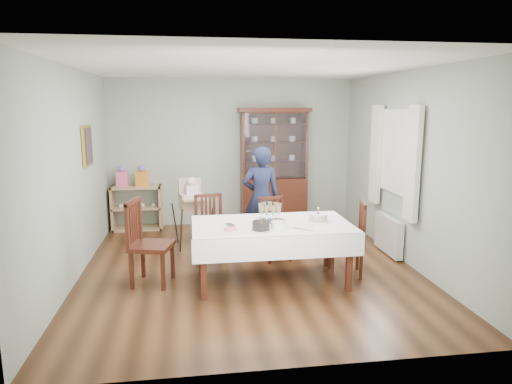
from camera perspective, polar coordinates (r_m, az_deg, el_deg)
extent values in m
plane|color=#593319|center=(6.42, -0.89, -9.42)|extent=(5.00, 5.00, 0.00)
plane|color=#9EAA99|center=(8.55, -3.03, 4.94)|extent=(4.50, 0.00, 4.50)
plane|color=#9EAA99|center=(6.22, -21.97, 2.00)|extent=(0.00, 5.00, 5.00)
plane|color=#9EAA99|center=(6.74, 18.43, 2.85)|extent=(0.00, 5.00, 5.00)
plane|color=white|center=(6.04, -0.97, 15.38)|extent=(5.00, 5.00, 0.00)
cube|color=#401A10|center=(5.73, 1.95, -4.35)|extent=(1.91, 1.06, 0.06)
cube|color=white|center=(5.72, 1.95, -4.01)|extent=(2.01, 1.16, 0.01)
cube|color=#401A10|center=(8.55, 2.18, -1.15)|extent=(1.20, 0.45, 0.90)
cube|color=white|center=(8.22, 2.47, 5.76)|extent=(1.12, 0.01, 1.16)
cube|color=#401A10|center=(8.37, 2.27, 10.24)|extent=(1.30, 0.48, 0.07)
cube|color=tan|center=(8.60, -14.54, -4.38)|extent=(0.90, 0.38, 0.04)
cube|color=tan|center=(8.51, -14.66, -1.90)|extent=(0.90, 0.38, 0.03)
cube|color=tan|center=(8.44, -14.78, 0.61)|extent=(0.90, 0.38, 0.04)
cube|color=tan|center=(8.57, -17.45, -1.97)|extent=(0.04, 0.38, 0.80)
cube|color=tan|center=(8.47, -11.83, -1.84)|extent=(0.04, 0.38, 0.80)
cube|color=gold|center=(6.96, -20.36, 5.44)|extent=(0.04, 0.48, 0.58)
cube|color=white|center=(6.97, 17.22, 4.82)|extent=(0.04, 1.02, 1.22)
cube|color=silver|center=(6.41, 19.03, 3.33)|extent=(0.07, 0.30, 1.55)
cube|color=silver|center=(7.52, 14.76, 4.58)|extent=(0.07, 0.30, 1.55)
cube|color=white|center=(7.18, 16.23, -5.15)|extent=(0.10, 0.80, 0.55)
cube|color=#401A10|center=(6.61, -5.58, -4.91)|extent=(0.49, 0.49, 0.05)
cube|color=#401A10|center=(6.73, -5.99, -2.36)|extent=(0.40, 0.11, 0.50)
cube|color=#401A10|center=(6.65, 2.49, -4.98)|extent=(0.48, 0.48, 0.05)
cube|color=#401A10|center=(6.75, 1.88, -2.57)|extent=(0.38, 0.12, 0.47)
cube|color=#401A10|center=(5.86, -12.90, -6.59)|extent=(0.59, 0.59, 0.05)
cube|color=#401A10|center=(5.86, -15.05, -3.69)|extent=(0.16, 0.46, 0.57)
cube|color=#401A10|center=(6.16, 11.18, -6.05)|extent=(0.53, 0.53, 0.05)
cube|color=#401A10|center=(6.11, 13.15, -3.62)|extent=(0.14, 0.42, 0.52)
imported|color=#161B32|center=(7.12, 0.65, -0.69)|extent=(0.60, 0.40, 1.60)
cube|color=tan|center=(7.31, -8.01, -1.25)|extent=(0.43, 0.39, 0.26)
cube|color=tan|center=(7.27, -8.05, 0.40)|extent=(0.37, 0.14, 0.30)
cube|color=tan|center=(7.29, -8.02, -0.59)|extent=(0.41, 0.25, 0.03)
cube|color=silver|center=(7.28, -8.04, 0.07)|extent=(0.22, 0.19, 0.19)
sphere|color=beige|center=(7.25, -8.07, 1.23)|extent=(0.16, 0.16, 0.16)
cylinder|color=silver|center=(5.78, 1.73, -3.74)|extent=(0.39, 0.39, 0.01)
torus|color=silver|center=(5.78, 1.73, -3.64)|extent=(0.40, 0.40, 0.02)
cylinder|color=white|center=(5.86, 7.75, -3.62)|extent=(0.27, 0.27, 0.01)
cylinder|color=brown|center=(5.85, 7.76, -3.16)|extent=(0.23, 0.23, 0.08)
cylinder|color=silver|center=(5.84, 7.77, -2.75)|extent=(0.23, 0.23, 0.01)
cylinder|color=#F24C4C|center=(5.83, 7.78, -2.37)|extent=(0.01, 0.01, 0.06)
sphere|color=yellow|center=(5.82, 7.79, -2.01)|extent=(0.02, 0.02, 0.02)
cylinder|color=black|center=(5.43, 0.61, -4.23)|extent=(0.26, 0.26, 0.10)
cylinder|color=white|center=(5.50, 2.88, -4.14)|extent=(0.26, 0.26, 0.08)
cube|color=#F15889|center=(5.43, -3.21, -4.66)|extent=(0.15, 0.15, 0.02)
cube|color=silver|center=(5.47, 5.82, -4.64)|extent=(0.22, 0.20, 0.01)
cube|color=#F15889|center=(8.42, -16.39, 1.57)|extent=(0.20, 0.13, 0.27)
sphere|color=#E533B2|center=(8.40, -16.46, 2.76)|extent=(0.11, 0.11, 0.11)
cube|color=orange|center=(8.38, -14.06, 1.63)|extent=(0.23, 0.18, 0.26)
sphere|color=#E533B2|center=(8.36, -14.12, 2.87)|extent=(0.12, 0.12, 0.12)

